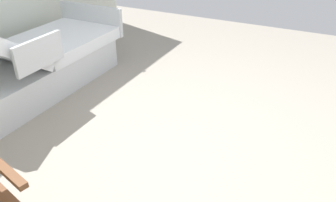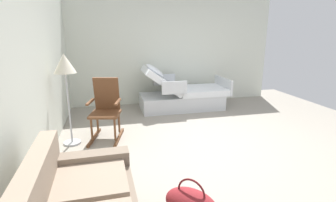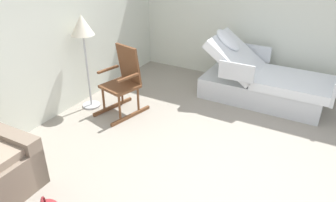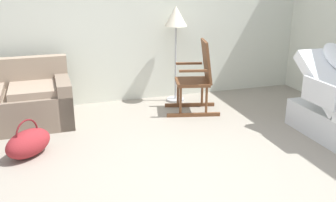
# 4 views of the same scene
# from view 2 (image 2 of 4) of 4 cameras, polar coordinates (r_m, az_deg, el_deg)

# --- Properties ---
(ground_plane) EXTENTS (7.12, 7.12, 0.00)m
(ground_plane) POSITION_cam_2_polar(r_m,az_deg,el_deg) (4.40, 10.28, -9.51)
(ground_plane) COLOR gray
(back_wall) EXTENTS (5.90, 0.10, 2.70)m
(back_wall) POSITION_cam_2_polar(r_m,az_deg,el_deg) (3.79, -27.64, 6.41)
(back_wall) COLOR silver
(back_wall) RESTS_ON ground
(side_wall) EXTENTS (0.10, 5.29, 2.70)m
(side_wall) POSITION_cam_2_polar(r_m,az_deg,el_deg) (6.77, 0.89, 11.11)
(side_wall) COLOR silver
(side_wall) RESTS_ON ground
(hospital_bed) EXTENTS (1.05, 2.06, 1.14)m
(hospital_bed) POSITION_cam_2_polar(r_m,az_deg,el_deg) (6.26, 3.03, 1.15)
(hospital_bed) COLOR silver
(hospital_bed) RESTS_ON ground
(rocking_chair) EXTENTS (0.85, 0.64, 1.05)m
(rocking_chair) POSITION_cam_2_polar(r_m,az_deg,el_deg) (4.60, -13.40, -1.86)
(rocking_chair) COLOR brown
(rocking_chair) RESTS_ON ground
(floor_lamp) EXTENTS (0.34, 0.34, 1.48)m
(floor_lamp) POSITION_cam_2_polar(r_m,az_deg,el_deg) (4.36, -21.58, 6.35)
(floor_lamp) COLOR #B2B5BA
(floor_lamp) RESTS_ON ground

